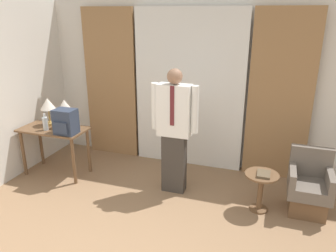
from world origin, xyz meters
TOP-DOWN VIEW (x-y plane):
  - wall_back at (0.00, 3.20)m, footprint 10.00×0.06m
  - curtain_sheer_center at (0.00, 3.07)m, footprint 1.81×0.06m
  - curtain_drape_left at (-1.41, 3.07)m, footprint 0.94×0.06m
  - curtain_drape_right at (1.41, 3.07)m, footprint 0.94×0.06m
  - desk at (-1.90, 2.03)m, footprint 1.05×0.54m
  - table_lamp_left at (-2.05, 2.16)m, footprint 0.24×0.24m
  - table_lamp_right at (-1.74, 2.16)m, footprint 0.24×0.24m
  - bottle_near_edge at (-1.96, 1.93)m, footprint 0.08×0.08m
  - backpack at (-1.56, 1.90)m, footprint 0.32×0.27m
  - person at (0.06, 2.12)m, footprint 0.67×0.22m
  - armchair at (1.88, 2.18)m, footprint 0.53×0.55m
  - side_table at (1.29, 1.98)m, footprint 0.43×0.43m
  - book at (1.31, 1.96)m, footprint 0.16×0.22m

SIDE VIEW (x-z plane):
  - armchair at x=1.88m, z-range -0.09..0.74m
  - side_table at x=1.29m, z-range 0.10..0.63m
  - book at x=1.31m, z-range 0.53..0.56m
  - desk at x=-1.90m, z-range 0.25..1.03m
  - bottle_near_edge at x=-1.96m, z-range 0.75..1.01m
  - backpack at x=-1.56m, z-range 0.77..1.15m
  - person at x=0.06m, z-range 0.08..1.88m
  - table_lamp_left at x=-2.05m, z-range 0.88..1.32m
  - table_lamp_right at x=-1.74m, z-range 0.88..1.32m
  - curtain_sheer_center at x=0.00m, z-range 0.00..2.58m
  - curtain_drape_left at x=-1.41m, z-range 0.00..2.58m
  - curtain_drape_right at x=1.41m, z-range 0.00..2.58m
  - wall_back at x=0.00m, z-range 0.00..2.70m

